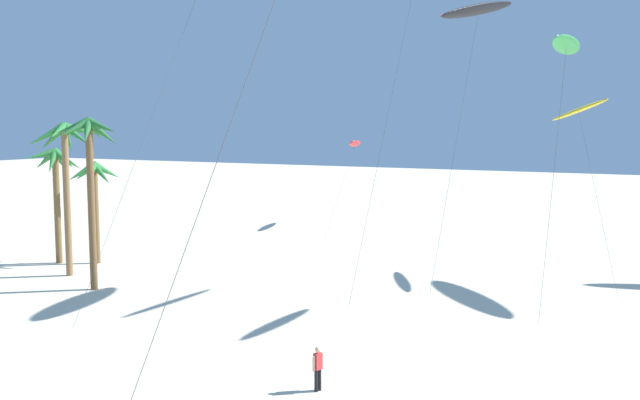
{
  "coord_description": "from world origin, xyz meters",
  "views": [
    {
      "loc": [
        13.21,
        4.08,
        9.57
      ],
      "look_at": [
        2.49,
        24.85,
        7.05
      ],
      "focal_mm": 39.1,
      "sensor_mm": 36.0,
      "label": 1
    }
  ],
  "objects_px": {
    "palm_tree_0": "(56,173)",
    "flying_kite_1": "(355,144)",
    "flying_kite_2": "(567,45)",
    "flying_kite_5": "(579,110)",
    "palm_tree_3": "(95,181)",
    "palm_tree_4": "(89,151)",
    "person_near_left": "(318,367)",
    "palm_tree_2": "(65,153)",
    "flying_kite_0": "(479,9)"
  },
  "relations": [
    {
      "from": "palm_tree_0",
      "to": "palm_tree_2",
      "type": "xyz_separation_m",
      "value": [
        3.82,
        -2.6,
        1.54
      ]
    },
    {
      "from": "flying_kite_2",
      "to": "person_near_left",
      "type": "xyz_separation_m",
      "value": [
        -5.92,
        -15.58,
        -12.63
      ]
    },
    {
      "from": "flying_kite_1",
      "to": "flying_kite_2",
      "type": "relative_size",
      "value": 0.91
    },
    {
      "from": "palm_tree_3",
      "to": "flying_kite_5",
      "type": "relative_size",
      "value": 0.62
    },
    {
      "from": "palm_tree_2",
      "to": "flying_kite_2",
      "type": "relative_size",
      "value": 0.7
    },
    {
      "from": "palm_tree_0",
      "to": "palm_tree_2",
      "type": "relative_size",
      "value": 0.82
    },
    {
      "from": "palm_tree_0",
      "to": "palm_tree_3",
      "type": "relative_size",
      "value": 1.13
    },
    {
      "from": "palm_tree_4",
      "to": "flying_kite_5",
      "type": "distance_m",
      "value": 29.8
    },
    {
      "from": "flying_kite_0",
      "to": "flying_kite_2",
      "type": "xyz_separation_m",
      "value": [
        5.11,
        -2.42,
        -2.48
      ]
    },
    {
      "from": "palm_tree_2",
      "to": "flying_kite_1",
      "type": "xyz_separation_m",
      "value": [
        6.72,
        29.05,
        -0.02
      ]
    },
    {
      "from": "palm_tree_3",
      "to": "person_near_left",
      "type": "height_order",
      "value": "palm_tree_3"
    },
    {
      "from": "palm_tree_2",
      "to": "flying_kite_5",
      "type": "relative_size",
      "value": 0.86
    },
    {
      "from": "palm_tree_4",
      "to": "person_near_left",
      "type": "xyz_separation_m",
      "value": [
        18.82,
        -7.82,
        -7.19
      ]
    },
    {
      "from": "palm_tree_0",
      "to": "flying_kite_0",
      "type": "height_order",
      "value": "flying_kite_0"
    },
    {
      "from": "palm_tree_0",
      "to": "flying_kite_5",
      "type": "distance_m",
      "value": 34.85
    },
    {
      "from": "palm_tree_0",
      "to": "flying_kite_5",
      "type": "relative_size",
      "value": 0.7
    },
    {
      "from": "person_near_left",
      "to": "flying_kite_1",
      "type": "bearing_deg",
      "value": 112.69
    },
    {
      "from": "palm_tree_0",
      "to": "palm_tree_2",
      "type": "bearing_deg",
      "value": -34.3
    },
    {
      "from": "palm_tree_0",
      "to": "flying_kite_0",
      "type": "relative_size",
      "value": 0.46
    },
    {
      "from": "palm_tree_2",
      "to": "flying_kite_5",
      "type": "distance_m",
      "value": 32.3
    },
    {
      "from": "palm_tree_0",
      "to": "flying_kite_5",
      "type": "xyz_separation_m",
      "value": [
        32.29,
        12.42,
        4.2
      ]
    },
    {
      "from": "palm_tree_0",
      "to": "palm_tree_3",
      "type": "xyz_separation_m",
      "value": [
        2.38,
        1.21,
        -0.58
      ]
    },
    {
      "from": "palm_tree_2",
      "to": "flying_kite_0",
      "type": "distance_m",
      "value": 26.46
    },
    {
      "from": "palm_tree_4",
      "to": "flying_kite_0",
      "type": "height_order",
      "value": "flying_kite_0"
    },
    {
      "from": "flying_kite_0",
      "to": "palm_tree_4",
      "type": "bearing_deg",
      "value": -152.59
    },
    {
      "from": "palm_tree_2",
      "to": "flying_kite_2",
      "type": "bearing_deg",
      "value": 11.07
    },
    {
      "from": "flying_kite_0",
      "to": "flying_kite_1",
      "type": "relative_size",
      "value": 1.36
    },
    {
      "from": "palm_tree_3",
      "to": "flying_kite_0",
      "type": "relative_size",
      "value": 0.41
    },
    {
      "from": "flying_kite_1",
      "to": "palm_tree_0",
      "type": "bearing_deg",
      "value": -111.72
    },
    {
      "from": "palm_tree_0",
      "to": "palm_tree_4",
      "type": "height_order",
      "value": "palm_tree_4"
    },
    {
      "from": "flying_kite_2",
      "to": "palm_tree_0",
      "type": "bearing_deg",
      "value": -174.66
    },
    {
      "from": "palm_tree_2",
      "to": "flying_kite_2",
      "type": "height_order",
      "value": "flying_kite_2"
    },
    {
      "from": "palm_tree_3",
      "to": "person_near_left",
      "type": "bearing_deg",
      "value": -29.31
    },
    {
      "from": "palm_tree_4",
      "to": "flying_kite_1",
      "type": "distance_m",
      "value": 31.25
    },
    {
      "from": "flying_kite_2",
      "to": "person_near_left",
      "type": "relative_size",
      "value": 8.52
    },
    {
      "from": "flying_kite_1",
      "to": "flying_kite_2",
      "type": "bearing_deg",
      "value": -46.47
    },
    {
      "from": "flying_kite_5",
      "to": "flying_kite_2",
      "type": "bearing_deg",
      "value": -87.14
    },
    {
      "from": "flying_kite_0",
      "to": "person_near_left",
      "type": "xyz_separation_m",
      "value": [
        -0.81,
        -18.0,
        -15.11
      ]
    },
    {
      "from": "palm_tree_4",
      "to": "flying_kite_5",
      "type": "relative_size",
      "value": 0.88
    },
    {
      "from": "palm_tree_3",
      "to": "palm_tree_4",
      "type": "height_order",
      "value": "palm_tree_4"
    },
    {
      "from": "flying_kite_1",
      "to": "flying_kite_2",
      "type": "height_order",
      "value": "flying_kite_2"
    },
    {
      "from": "palm_tree_3",
      "to": "flying_kite_2",
      "type": "height_order",
      "value": "flying_kite_2"
    },
    {
      "from": "person_near_left",
      "to": "palm_tree_0",
      "type": "bearing_deg",
      "value": 154.99
    },
    {
      "from": "palm_tree_2",
      "to": "person_near_left",
      "type": "distance_m",
      "value": 26.0
    },
    {
      "from": "palm_tree_3",
      "to": "flying_kite_5",
      "type": "xyz_separation_m",
      "value": [
        29.91,
        11.21,
        4.78
      ]
    },
    {
      "from": "palm_tree_0",
      "to": "flying_kite_1",
      "type": "bearing_deg",
      "value": 68.28
    },
    {
      "from": "palm_tree_2",
      "to": "palm_tree_4",
      "type": "relative_size",
      "value": 0.97
    },
    {
      "from": "flying_kite_2",
      "to": "palm_tree_4",
      "type": "bearing_deg",
      "value": -162.59
    },
    {
      "from": "flying_kite_1",
      "to": "flying_kite_5",
      "type": "distance_m",
      "value": 26.02
    },
    {
      "from": "palm_tree_3",
      "to": "palm_tree_4",
      "type": "bearing_deg",
      "value": -46.36
    }
  ]
}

